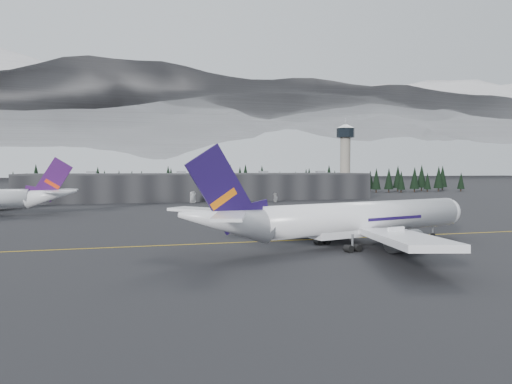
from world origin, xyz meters
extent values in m
plane|color=black|center=(0.00, 0.00, 0.00)|extent=(1400.00, 1400.00, 0.00)
cube|color=gold|center=(0.00, -2.00, 0.01)|extent=(400.00, 0.40, 0.02)
cube|color=black|center=(0.00, 125.00, 6.00)|extent=(160.00, 30.00, 12.00)
cube|color=#333335|center=(0.00, 125.00, 12.30)|extent=(160.00, 30.00, 0.60)
cylinder|color=gray|center=(75.00, 128.00, 16.00)|extent=(5.20, 5.20, 32.00)
cylinder|color=black|center=(75.00, 128.00, 33.25)|extent=(9.20, 9.20, 4.50)
cone|color=silver|center=(75.00, 128.00, 36.70)|extent=(10.00, 10.00, 2.00)
cube|color=black|center=(0.00, 162.00, 7.50)|extent=(360.00, 20.00, 15.00)
cylinder|color=white|center=(14.27, -10.97, 5.51)|extent=(46.17, 17.28, 6.02)
sphere|color=white|center=(36.60, -5.25, 5.51)|extent=(6.02, 6.02, 6.02)
cone|color=white|center=(-14.87, -18.44, 6.42)|extent=(17.81, 10.01, 8.71)
cube|color=white|center=(4.58, 2.59, 3.91)|extent=(24.86, 26.16, 2.57)
cylinder|color=gray|center=(11.78, -1.26, 2.21)|extent=(7.26, 5.31, 3.81)
cube|color=white|center=(12.30, -27.52, 3.91)|extent=(14.41, 29.19, 2.57)
cylinder|color=gray|center=(16.75, -20.69, 2.21)|extent=(7.26, 5.31, 3.81)
cube|color=#1A0E41|center=(-15.36, -18.57, 11.53)|extent=(12.43, 3.64, 14.93)
cube|color=orange|center=(-15.16, -18.52, 10.03)|extent=(4.88, 1.76, 3.68)
cube|color=white|center=(-18.31, -13.11, 7.82)|extent=(10.94, 11.04, 0.50)
cube|color=white|center=(-15.32, -24.77, 7.82)|extent=(7.32, 11.84, 0.50)
cylinder|color=black|center=(32.72, -6.25, 1.50)|extent=(0.50, 0.50, 3.01)
cylinder|color=black|center=(6.35, -8.35, 1.50)|extent=(0.50, 0.50, 3.01)
cylinder|color=black|center=(8.59, -17.09, 1.50)|extent=(0.50, 0.50, 3.01)
cone|color=white|center=(-56.57, 67.90, 6.31)|extent=(16.79, 6.63, 8.56)
cube|color=#39114F|center=(-56.08, 67.88, 11.33)|extent=(12.49, 1.04, 14.67)
cube|color=red|center=(-56.28, 67.88, 9.85)|extent=(4.82, 0.76, 3.61)
cube|color=white|center=(-54.86, 61.90, 7.69)|extent=(8.94, 11.66, 0.49)
cube|color=white|center=(-54.35, 73.72, 7.69)|extent=(9.56, 11.52, 0.49)
imported|color=white|center=(-7.04, 103.77, 0.71)|extent=(3.31, 5.46, 1.42)
imported|color=#B8B8BA|center=(28.87, 99.77, 0.73)|extent=(4.46, 2.29, 1.45)
camera|label=1|loc=(-27.92, -91.64, 15.03)|focal=32.00mm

